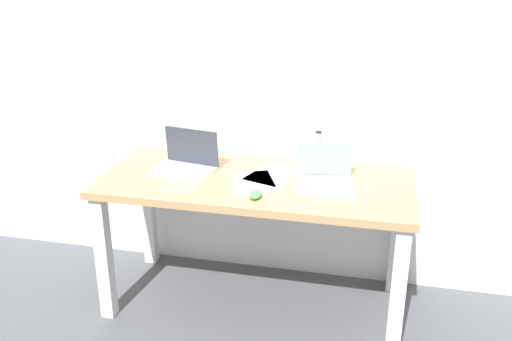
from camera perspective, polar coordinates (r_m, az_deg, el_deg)
ground_plane at (r=3.30m, az=0.00°, el=-12.99°), size 8.00×8.00×0.00m
back_wall at (r=3.19m, az=1.70°, el=11.15°), size 5.20×0.08×2.60m
desk at (r=2.99m, az=0.00°, el=-2.78°), size 1.62×0.72×0.75m
laptop_left at (r=3.07m, az=-7.12°, el=0.74°), size 0.35×0.29×0.22m
laptop_right at (r=2.90m, az=6.94°, el=-0.66°), size 0.33×0.29×0.19m
beer_bottle at (r=3.04m, az=6.22°, el=1.53°), size 0.07×0.07×0.23m
computer_mouse at (r=2.73m, az=-0.03°, el=-2.42°), size 0.06×0.10×0.03m
paper_sheet_center at (r=2.91m, az=-0.31°, el=-1.15°), size 0.31×0.35×0.00m
paper_sheet_near_back at (r=3.01m, az=1.68°, el=-0.39°), size 0.29×0.35×0.00m
paper_sheet_front_left at (r=2.93m, az=-7.09°, el=-1.22°), size 0.23×0.31×0.00m
paper_sheet_front_right at (r=2.81m, az=7.67°, el=-2.22°), size 0.27×0.34×0.00m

